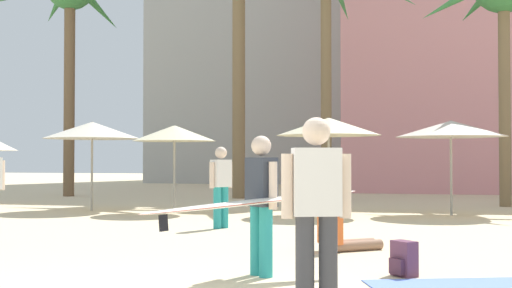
# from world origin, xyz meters

# --- Properties ---
(palm_tree_far_right) EXTENTS (5.78, 5.69, 9.12)m
(palm_tree_far_right) POSITION_xyz_m (-11.00, 18.01, 7.53)
(palm_tree_far_right) COLOR brown
(palm_tree_far_right) RESTS_ON ground
(cafe_umbrella_1) EXTENTS (2.72, 2.72, 2.37)m
(cafe_umbrella_1) POSITION_xyz_m (2.93, 12.27, 2.16)
(cafe_umbrella_1) COLOR gray
(cafe_umbrella_1) RESTS_ON ground
(cafe_umbrella_2) EXTENTS (2.64, 2.64, 2.43)m
(cafe_umbrella_2) POSITION_xyz_m (-6.56, 11.55, 2.20)
(cafe_umbrella_2) COLOR gray
(cafe_umbrella_2) RESTS_ON ground
(cafe_umbrella_3) EXTENTS (2.61, 2.61, 2.44)m
(cafe_umbrella_3) POSITION_xyz_m (-0.03, 11.51, 2.22)
(cafe_umbrella_3) COLOR gray
(cafe_umbrella_3) RESTS_ON ground
(cafe_umbrella_4) EXTENTS (2.17, 2.17, 2.29)m
(cafe_umbrella_4) POSITION_xyz_m (-4.05, 11.29, 2.08)
(cafe_umbrella_4) COLOR gray
(cafe_umbrella_4) RESTS_ON ground
(beach_towel) EXTENTS (2.17, 1.61, 0.01)m
(beach_towel) POSITION_xyz_m (2.72, 2.44, 0.01)
(beach_towel) COLOR #6684E0
(beach_towel) RESTS_ON ground
(backpack) EXTENTS (0.35, 0.35, 0.42)m
(backpack) POSITION_xyz_m (2.09, 3.02, 0.20)
(backpack) COLOR #62364D
(backpack) RESTS_ON ground
(person_far_right) EXTENTS (2.33, 2.02, 1.67)m
(person_far_right) POSITION_xyz_m (0.45, 2.49, 0.91)
(person_far_right) COLOR teal
(person_far_right) RESTS_ON ground
(person_mid_left) EXTENTS (0.39, 0.57, 1.65)m
(person_mid_left) POSITION_xyz_m (-1.70, 7.86, 0.90)
(person_mid_left) COLOR teal
(person_mid_left) RESTS_ON ground
(person_near_right) EXTENTS (0.60, 0.34, 1.74)m
(person_near_right) POSITION_xyz_m (1.47, 0.46, 0.96)
(person_near_right) COLOR #3D3D42
(person_near_right) RESTS_ON ground
(person_mid_right) EXTENTS (0.98, 0.89, 0.95)m
(person_mid_right) POSITION_xyz_m (1.08, 5.04, 0.33)
(person_mid_right) COLOR #936B51
(person_mid_right) RESTS_ON ground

